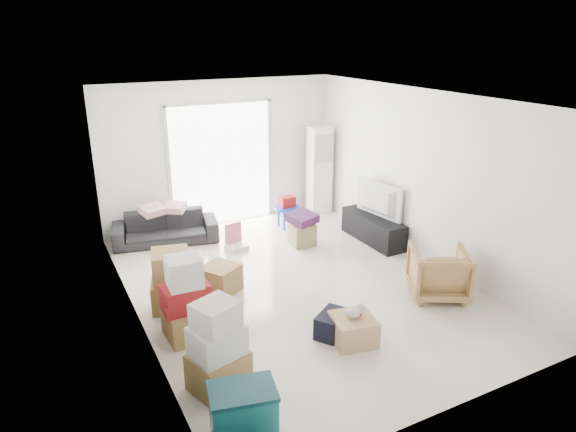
{
  "coord_description": "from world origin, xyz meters",
  "views": [
    {
      "loc": [
        -3.2,
        -5.92,
        3.52
      ],
      "look_at": [
        -0.03,
        0.2,
        1.02
      ],
      "focal_mm": 32.0,
      "sensor_mm": 36.0,
      "label": 1
    }
  ],
  "objects_px": {
    "television": "(374,213)",
    "storage_bins": "(243,420)",
    "tv_console": "(373,229)",
    "kids_table": "(287,205)",
    "ottoman": "(302,234)",
    "sofa": "(165,223)",
    "ac_tower": "(320,170)",
    "wood_crate": "(353,329)",
    "armchair": "(439,270)"
  },
  "relations": [
    {
      "from": "sofa",
      "to": "ac_tower",
      "type": "bearing_deg",
      "value": 14.66
    },
    {
      "from": "armchair",
      "to": "ottoman",
      "type": "distance_m",
      "value": 2.6
    },
    {
      "from": "storage_bins",
      "to": "tv_console",
      "type": "bearing_deg",
      "value": 41.26
    },
    {
      "from": "wood_crate",
      "to": "ac_tower",
      "type": "bearing_deg",
      "value": 64.35
    },
    {
      "from": "tv_console",
      "to": "kids_table",
      "type": "xyz_separation_m",
      "value": [
        -1.04,
        1.3,
        0.2
      ]
    },
    {
      "from": "armchair",
      "to": "kids_table",
      "type": "xyz_separation_m",
      "value": [
        -0.65,
        3.34,
        0.04
      ]
    },
    {
      "from": "television",
      "to": "ottoman",
      "type": "relative_size",
      "value": 2.69
    },
    {
      "from": "ac_tower",
      "to": "armchair",
      "type": "relative_size",
      "value": 2.26
    },
    {
      "from": "television",
      "to": "tv_console",
      "type": "bearing_deg",
      "value": -0.0
    },
    {
      "from": "ottoman",
      "to": "sofa",
      "type": "bearing_deg",
      "value": 149.64
    },
    {
      "from": "ottoman",
      "to": "kids_table",
      "type": "height_order",
      "value": "kids_table"
    },
    {
      "from": "ottoman",
      "to": "kids_table",
      "type": "xyz_separation_m",
      "value": [
        0.16,
        0.88,
        0.24
      ]
    },
    {
      "from": "storage_bins",
      "to": "wood_crate",
      "type": "height_order",
      "value": "storage_bins"
    },
    {
      "from": "armchair",
      "to": "wood_crate",
      "type": "relative_size",
      "value": 1.59
    },
    {
      "from": "tv_console",
      "to": "kids_table",
      "type": "relative_size",
      "value": 2.27
    },
    {
      "from": "kids_table",
      "to": "television",
      "type": "bearing_deg",
      "value": -51.53
    },
    {
      "from": "storage_bins",
      "to": "ottoman",
      "type": "xyz_separation_m",
      "value": [
        2.71,
        3.85,
        -0.14
      ]
    },
    {
      "from": "sofa",
      "to": "kids_table",
      "type": "distance_m",
      "value": 2.25
    },
    {
      "from": "ac_tower",
      "to": "tv_console",
      "type": "height_order",
      "value": "ac_tower"
    },
    {
      "from": "television",
      "to": "storage_bins",
      "type": "relative_size",
      "value": 1.58
    },
    {
      "from": "sofa",
      "to": "storage_bins",
      "type": "bearing_deg",
      "value": -85.19
    },
    {
      "from": "kids_table",
      "to": "ac_tower",
      "type": "bearing_deg",
      "value": 26.07
    },
    {
      "from": "television",
      "to": "kids_table",
      "type": "xyz_separation_m",
      "value": [
        -1.04,
        1.3,
        -0.1
      ]
    },
    {
      "from": "storage_bins",
      "to": "ottoman",
      "type": "distance_m",
      "value": 4.71
    },
    {
      "from": "sofa",
      "to": "ottoman",
      "type": "xyz_separation_m",
      "value": [
        2.07,
        -1.21,
        -0.16
      ]
    },
    {
      "from": "television",
      "to": "sofa",
      "type": "xyz_separation_m",
      "value": [
        -3.26,
        1.64,
        -0.18
      ]
    },
    {
      "from": "television",
      "to": "wood_crate",
      "type": "xyz_separation_m",
      "value": [
        -2.08,
        -2.45,
        -0.37
      ]
    },
    {
      "from": "ac_tower",
      "to": "wood_crate",
      "type": "relative_size",
      "value": 3.59
    },
    {
      "from": "wood_crate",
      "to": "storage_bins",
      "type": "bearing_deg",
      "value": -151.79
    },
    {
      "from": "sofa",
      "to": "storage_bins",
      "type": "height_order",
      "value": "sofa"
    },
    {
      "from": "storage_bins",
      "to": "wood_crate",
      "type": "xyz_separation_m",
      "value": [
        1.82,
        0.97,
        -0.17
      ]
    },
    {
      "from": "television",
      "to": "ac_tower",
      "type": "bearing_deg",
      "value": -5.87
    },
    {
      "from": "sofa",
      "to": "kids_table",
      "type": "relative_size",
      "value": 2.93
    },
    {
      "from": "television",
      "to": "storage_bins",
      "type": "height_order",
      "value": "storage_bins"
    },
    {
      "from": "television",
      "to": "armchair",
      "type": "height_order",
      "value": "armchair"
    },
    {
      "from": "storage_bins",
      "to": "sofa",
      "type": "bearing_deg",
      "value": 82.82
    },
    {
      "from": "ac_tower",
      "to": "armchair",
      "type": "height_order",
      "value": "ac_tower"
    },
    {
      "from": "tv_console",
      "to": "sofa",
      "type": "distance_m",
      "value": 3.65
    },
    {
      "from": "television",
      "to": "sofa",
      "type": "bearing_deg",
      "value": 55.88
    },
    {
      "from": "ac_tower",
      "to": "ottoman",
      "type": "xyz_separation_m",
      "value": [
        -1.14,
        -1.36,
        -0.68
      ]
    },
    {
      "from": "sofa",
      "to": "armchair",
      "type": "xyz_separation_m",
      "value": [
        2.87,
        -3.67,
        0.04
      ]
    },
    {
      "from": "kids_table",
      "to": "armchair",
      "type": "bearing_deg",
      "value": -79.03
    },
    {
      "from": "armchair",
      "to": "wood_crate",
      "type": "xyz_separation_m",
      "value": [
        -1.69,
        -0.41,
        -0.23
      ]
    },
    {
      "from": "television",
      "to": "armchair",
      "type": "relative_size",
      "value": 1.35
    },
    {
      "from": "ottoman",
      "to": "wood_crate",
      "type": "distance_m",
      "value": 3.01
    },
    {
      "from": "armchair",
      "to": "storage_bins",
      "type": "height_order",
      "value": "armchair"
    },
    {
      "from": "armchair",
      "to": "kids_table",
      "type": "distance_m",
      "value": 3.4
    },
    {
      "from": "sofa",
      "to": "wood_crate",
      "type": "bearing_deg",
      "value": -61.9
    },
    {
      "from": "storage_bins",
      "to": "ottoman",
      "type": "relative_size",
      "value": 1.7
    },
    {
      "from": "ac_tower",
      "to": "wood_crate",
      "type": "bearing_deg",
      "value": -115.65
    }
  ]
}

